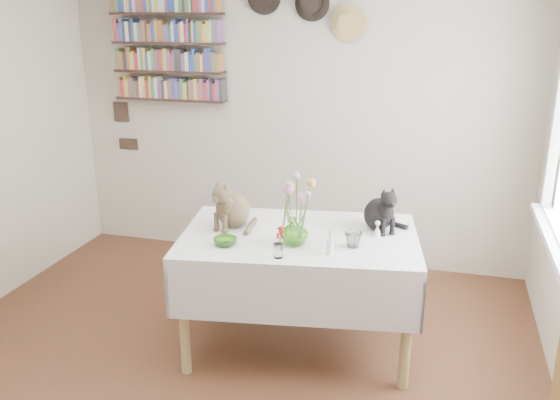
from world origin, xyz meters
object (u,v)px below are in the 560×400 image
(tabby_cat, at_px, (234,202))
(black_cat, at_px, (379,206))
(flower_vase, at_px, (294,231))
(dining_table, at_px, (299,263))
(bookshelf_unit, at_px, (168,47))

(tabby_cat, bearing_deg, black_cat, 32.80)
(tabby_cat, height_order, black_cat, tabby_cat)
(tabby_cat, relative_size, flower_vase, 1.90)
(dining_table, xyz_separation_m, black_cat, (0.47, 0.24, 0.35))
(black_cat, relative_size, bookshelf_unit, 0.31)
(dining_table, xyz_separation_m, flower_vase, (0.01, -0.17, 0.28))
(tabby_cat, height_order, bookshelf_unit, bookshelf_unit)
(dining_table, height_order, tabby_cat, tabby_cat)
(tabby_cat, bearing_deg, flower_vase, -3.90)
(black_cat, height_order, bookshelf_unit, bookshelf_unit)
(dining_table, bearing_deg, flower_vase, -86.92)
(black_cat, bearing_deg, flower_vase, -173.91)
(dining_table, xyz_separation_m, bookshelf_unit, (-1.51, 1.39, 1.24))
(tabby_cat, distance_m, bookshelf_unit, 1.93)
(black_cat, distance_m, bookshelf_unit, 2.45)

